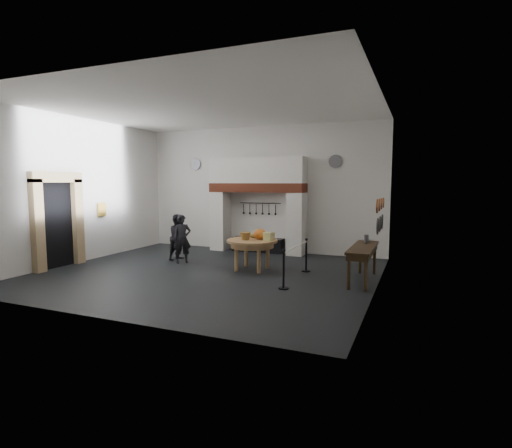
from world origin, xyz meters
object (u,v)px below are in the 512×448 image
at_px(visitor_near, 182,239).
at_px(work_table, 252,241).
at_px(visitor_far, 178,237).
at_px(side_table, 363,248).
at_px(barrier_post_near, 284,270).
at_px(barrier_post_far, 306,256).
at_px(iron_range, 258,245).

bearing_deg(visitor_near, work_table, -43.67).
height_order(visitor_near, visitor_far, visitor_near).
distance_m(work_table, side_table, 3.12).
xyz_separation_m(side_table, barrier_post_near, (-1.62, -1.45, -0.42)).
xyz_separation_m(visitor_far, barrier_post_far, (4.29, -0.11, -0.29)).
bearing_deg(barrier_post_near, visitor_near, 156.27).
distance_m(work_table, visitor_near, 2.40).
bearing_deg(barrier_post_far, iron_range, 134.89).
bearing_deg(visitor_near, barrier_post_near, -65.69).
height_order(iron_range, visitor_far, visitor_far).
height_order(barrier_post_near, barrier_post_far, same).
bearing_deg(side_table, work_table, 176.52).
relative_size(iron_range, visitor_far, 1.28).
distance_m(iron_range, visitor_far, 3.03).
xyz_separation_m(barrier_post_near, barrier_post_far, (0.00, 2.00, 0.00)).
height_order(visitor_far, side_table, visitor_far).
distance_m(work_table, barrier_post_near, 2.25).
distance_m(work_table, visitor_far, 2.84).
bearing_deg(barrier_post_far, work_table, -166.41).
height_order(visitor_far, barrier_post_far, visitor_far).
height_order(visitor_near, barrier_post_near, visitor_near).
relative_size(visitor_near, visitor_far, 1.02).
relative_size(visitor_near, barrier_post_far, 1.67).
xyz_separation_m(iron_range, side_table, (4.10, -3.04, 0.62)).
xyz_separation_m(visitor_near, barrier_post_near, (3.89, -1.71, -0.30)).
distance_m(side_table, barrier_post_far, 1.76).
relative_size(work_table, side_table, 0.66).
xyz_separation_m(visitor_near, side_table, (5.51, -0.26, 0.12)).
bearing_deg(visitor_far, iron_range, -27.44).
distance_m(visitor_near, barrier_post_far, 3.91).
height_order(iron_range, barrier_post_near, barrier_post_near).
xyz_separation_m(work_table, visitor_far, (-2.79, 0.47, -0.10)).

